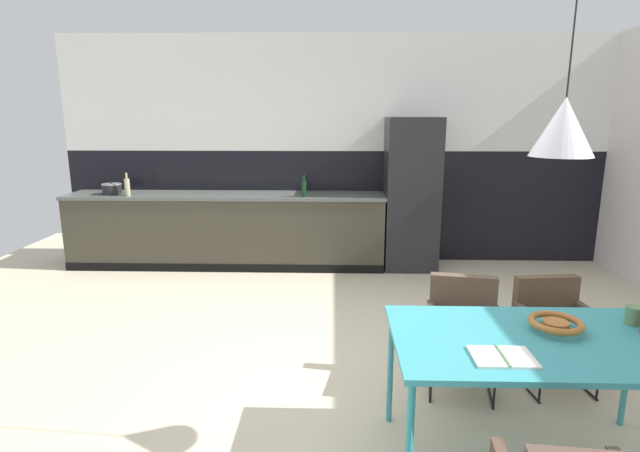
# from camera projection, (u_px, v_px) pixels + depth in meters

# --- Properties ---
(ground_plane) EXTENTS (9.01, 9.01, 0.00)m
(ground_plane) POSITION_uv_depth(u_px,v_px,m) (339.00, 387.00, 3.47)
(ground_plane) COLOR beige
(back_wall_splashback_dark) EXTENTS (6.93, 0.12, 1.42)m
(back_wall_splashback_dark) POSITION_uv_depth(u_px,v_px,m) (337.00, 205.00, 6.47)
(back_wall_splashback_dark) COLOR black
(back_wall_splashback_dark) RESTS_ON ground
(back_wall_panel_upper) EXTENTS (6.93, 0.12, 1.42)m
(back_wall_panel_upper) POSITION_uv_depth(u_px,v_px,m) (338.00, 93.00, 6.16)
(back_wall_panel_upper) COLOR white
(back_wall_panel_upper) RESTS_ON back_wall_splashback_dark
(kitchen_counter) EXTENTS (3.91, 0.63, 0.91)m
(kitchen_counter) POSITION_uv_depth(u_px,v_px,m) (227.00, 230.00, 6.21)
(kitchen_counter) COLOR #3A372C
(kitchen_counter) RESTS_ON ground
(refrigerator_column) EXTENTS (0.64, 0.60, 1.84)m
(refrigerator_column) POSITION_uv_depth(u_px,v_px,m) (411.00, 194.00, 6.05)
(refrigerator_column) COLOR #232326
(refrigerator_column) RESTS_ON ground
(dining_table) EXTENTS (1.50, 0.86, 0.75)m
(dining_table) POSITION_uv_depth(u_px,v_px,m) (540.00, 347.00, 2.55)
(dining_table) COLOR teal
(dining_table) RESTS_ON ground
(armchair_corner_seat) EXTENTS (0.56, 0.55, 0.77)m
(armchair_corner_seat) POSITION_uv_depth(u_px,v_px,m) (463.00, 320.00, 3.41)
(armchair_corner_seat) COLOR brown
(armchair_corner_seat) RESTS_ON ground
(armchair_far_side) EXTENTS (0.53, 0.52, 0.75)m
(armchair_far_side) POSITION_uv_depth(u_px,v_px,m) (553.00, 318.00, 3.46)
(armchair_far_side) COLOR brown
(armchair_far_side) RESTS_ON ground
(fruit_bowl) EXTENTS (0.28, 0.28, 0.06)m
(fruit_bowl) POSITION_uv_depth(u_px,v_px,m) (556.00, 324.00, 2.62)
(fruit_bowl) COLOR #B2662D
(fruit_bowl) RESTS_ON dining_table
(open_book) EXTENTS (0.29, 0.22, 0.02)m
(open_book) POSITION_uv_depth(u_px,v_px,m) (503.00, 357.00, 2.33)
(open_book) COLOR white
(open_book) RESTS_ON dining_table
(mug_white_ceramic) EXTENTS (0.13, 0.09, 0.10)m
(mug_white_ceramic) POSITION_uv_depth(u_px,v_px,m) (634.00, 315.00, 2.70)
(mug_white_ceramic) COLOR #5B8456
(mug_white_ceramic) RESTS_ON dining_table
(cooking_pot) EXTENTS (0.23, 0.23, 0.16)m
(cooking_pot) POSITION_uv_depth(u_px,v_px,m) (112.00, 189.00, 6.06)
(cooking_pot) COLOR black
(cooking_pot) RESTS_ON kitchen_counter
(bottle_oil_tall) EXTENTS (0.06, 0.06, 0.26)m
(bottle_oil_tall) POSITION_uv_depth(u_px,v_px,m) (304.00, 188.00, 5.86)
(bottle_oil_tall) COLOR #0F3319
(bottle_oil_tall) RESTS_ON kitchen_counter
(bottle_spice_small) EXTENTS (0.06, 0.06, 0.28)m
(bottle_spice_small) POSITION_uv_depth(u_px,v_px,m) (127.00, 187.00, 5.94)
(bottle_spice_small) COLOR tan
(bottle_spice_small) RESTS_ON kitchen_counter
(pendant_lamp_over_table_near) EXTENTS (0.29, 0.29, 1.11)m
(pendant_lamp_over_table_near) POSITION_uv_depth(u_px,v_px,m) (563.00, 127.00, 2.30)
(pendant_lamp_over_table_near) COLOR black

